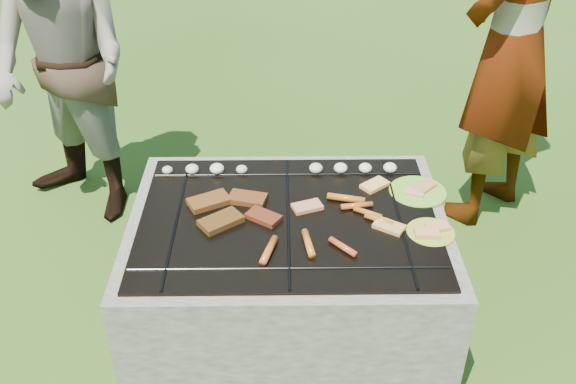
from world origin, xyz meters
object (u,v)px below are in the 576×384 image
plate_far (418,192)px  cook (513,48)px  plate_near (431,232)px  bystander (61,69)px  fire_pit (288,278)px

plate_far → cook: 1.00m
plate_near → bystander: (-1.70, 1.07, 0.24)m
plate_near → bystander: bystander is taller
fire_pit → bystander: bearing=139.9°
fire_pit → plate_near: size_ratio=6.03×
plate_near → cook: cook is taller
fire_pit → bystander: (-1.14, 0.96, 0.57)m
fire_pit → plate_near: (0.56, -0.11, 0.33)m
fire_pit → cook: 1.61m
fire_pit → plate_far: size_ratio=4.26×
cook → fire_pit: bearing=-3.4°
fire_pit → plate_near: plate_near is taller
fire_pit → bystander: 1.60m
plate_near → cook: 1.23m
fire_pit → plate_near: 0.66m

